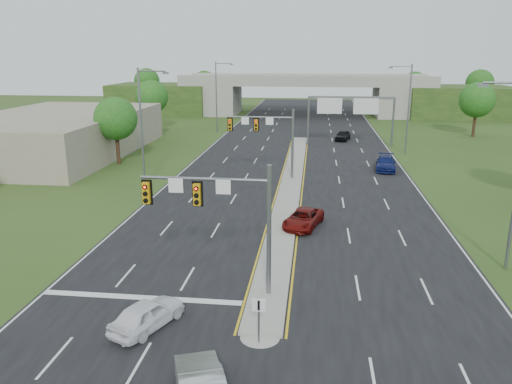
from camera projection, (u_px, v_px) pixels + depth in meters
The scene contains 25 objects.
ground at pixel (268, 296), 26.01m from camera, with size 240.00×240.00×0.00m, color #284117.
road at pixel (296, 159), 59.48m from camera, with size 24.00×160.00×0.02m, color black.
median at pixel (291, 184), 47.98m from camera, with size 2.00×54.00×0.16m, color gray.
median_nose at pixel (260, 336), 22.15m from camera, with size 2.00×2.00×0.16m, color gray.
lane_markings at pixel (288, 170), 53.73m from camera, with size 23.72×160.00×0.01m.
signal_mast_near at pixel (224, 208), 24.92m from camera, with size 6.62×0.60×7.00m.
signal_mast_far at pixel (270, 132), 48.84m from camera, with size 6.62×0.60×7.00m.
keep_right_sign at pixel (259, 313), 21.27m from camera, with size 0.60×0.13×2.20m.
sign_gantry at pixel (350, 107), 66.81m from camera, with size 11.58×0.44×6.67m.
overpass at pixel (305, 97), 101.58m from camera, with size 80.00×14.00×8.10m.
lightpole_l_mid at pixel (143, 123), 45.01m from camera, with size 2.85×0.25×11.00m.
lightpole_l_far at pixel (217, 93), 78.49m from camera, with size 2.85×0.25×11.00m.
lightpole_r_far at pixel (407, 105), 61.12m from camera, with size 2.85×0.25×11.00m.
tree_l_near at pixel (116, 119), 55.58m from camera, with size 4.80×4.80×7.60m.
tree_l_mid at pixel (152, 97), 79.86m from camera, with size 5.20×5.20×8.12m.
tree_r_mid at pixel (477, 100), 74.19m from camera, with size 5.20×5.20×8.12m.
tree_back_a at pixel (147, 81), 118.67m from camera, with size 6.00×6.00×8.85m.
tree_back_b at pixel (205, 83), 117.17m from camera, with size 5.60×5.60×8.32m.
tree_back_c at pixel (414, 84), 111.73m from camera, with size 5.60×5.60×8.32m.
tree_back_d at pixel (480, 83), 110.05m from camera, with size 6.00×6.00×8.85m.
commercial_building at pixel (56, 134), 62.22m from camera, with size 18.00×30.00×5.00m, color gray.
car_white at pixel (147, 314), 22.82m from camera, with size 1.60×3.97×1.35m, color white.
car_far_a at pixel (303, 219), 36.12m from camera, with size 2.09×4.53×1.26m, color #610C09.
car_far_b at pixel (386, 163), 53.84m from camera, with size 2.04×5.01×1.45m, color #0D1752.
car_far_c at pixel (343, 135), 72.22m from camera, with size 1.70×4.22×1.44m, color black.
Camera 1 is at (2.13, -23.51, 12.21)m, focal length 35.00 mm.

